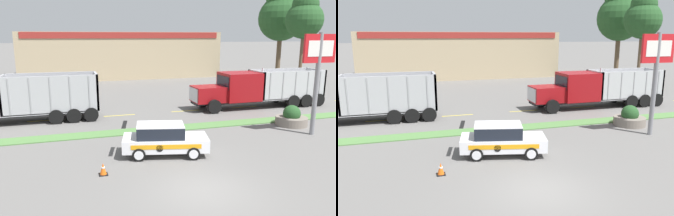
{
  "view_description": "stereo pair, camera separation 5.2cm",
  "coord_description": "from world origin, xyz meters",
  "views": [
    {
      "loc": [
        -4.77,
        -11.1,
        6.0
      ],
      "look_at": [
        1.21,
        8.88,
        1.39
      ],
      "focal_mm": 35.0,
      "sensor_mm": 36.0,
      "label": 1
    },
    {
      "loc": [
        -4.72,
        -11.12,
        6.0
      ],
      "look_at": [
        1.21,
        8.88,
        1.39
      ],
      "focal_mm": 35.0,
      "sensor_mm": 36.0,
      "label": 2
    }
  ],
  "objects": [
    {
      "name": "store_building_backdrop",
      "position": [
        2.69,
        39.56,
        3.27
      ],
      "size": [
        27.9,
        12.1,
        6.54
      ],
      "color": "tan",
      "rests_on": "ground_plane"
    },
    {
      "name": "centre_line_6",
      "position": [
        9.47,
        13.46,
        0.0
      ],
      "size": [
        2.4,
        0.14,
        0.01
      ],
      "primitive_type": "cube",
      "color": "yellow",
      "rests_on": "ground_plane"
    },
    {
      "name": "centre_line_3",
      "position": [
        -6.73,
        13.46,
        0.0
      ],
      "size": [
        2.4,
        0.14,
        0.01
      ],
      "primitive_type": "cube",
      "color": "yellow",
      "rests_on": "ground_plane"
    },
    {
      "name": "traffic_cone",
      "position": [
        -3.64,
        2.64,
        0.27
      ],
      "size": [
        0.39,
        0.39,
        0.55
      ],
      "color": "black",
      "rests_on": "ground_plane"
    },
    {
      "name": "store_sign_post",
      "position": [
        9.41,
        5.06,
        4.32
      ],
      "size": [
        2.2,
        0.28,
        6.22
      ],
      "color": "gray",
      "rests_on": "ground_plane"
    },
    {
      "name": "ground_plane",
      "position": [
        0.0,
        0.0,
        0.0
      ],
      "size": [
        600.0,
        600.0,
        0.0
      ],
      "primitive_type": "plane",
      "color": "slate"
    },
    {
      "name": "dump_truck_lead",
      "position": [
        9.63,
        13.17,
        1.56
      ],
      "size": [
        11.79,
        2.82,
        3.43
      ],
      "color": "black",
      "rests_on": "ground_plane"
    },
    {
      "name": "centre_line_7",
      "position": [
        14.87,
        13.46,
        0.0
      ],
      "size": [
        2.4,
        0.14,
        0.01
      ],
      "primitive_type": "cube",
      "color": "yellow",
      "rests_on": "ground_plane"
    },
    {
      "name": "grass_verge",
      "position": [
        0.0,
        8.78,
        0.03
      ],
      "size": [
        120.0,
        1.35,
        0.06
      ],
      "primitive_type": "cube",
      "color": "#517F42",
      "rests_on": "ground_plane"
    },
    {
      "name": "rally_car",
      "position": [
        -0.39,
        4.3,
        0.84
      ],
      "size": [
        4.61,
        2.71,
        1.66
      ],
      "color": "white",
      "rests_on": "ground_plane"
    },
    {
      "name": "centre_line_5",
      "position": [
        4.07,
        13.46,
        0.0
      ],
      "size": [
        2.4,
        0.14,
        0.01
      ],
      "primitive_type": "cube",
      "color": "yellow",
      "rests_on": "ground_plane"
    },
    {
      "name": "tree_behind_centre",
      "position": [
        21.74,
        26.55,
        8.75
      ],
      "size": [
        5.76,
        5.76,
        12.53
      ],
      "color": "brown",
      "rests_on": "ground_plane"
    },
    {
      "name": "stone_planter",
      "position": [
        9.59,
        7.31,
        0.48
      ],
      "size": [
        2.13,
        2.13,
        1.39
      ],
      "color": "slate",
      "rests_on": "ground_plane"
    },
    {
      "name": "tree_behind_left",
      "position": [
        20.42,
        20.43,
        8.06
      ],
      "size": [
        4.06,
        4.06,
        10.74
      ],
      "color": "brown",
      "rests_on": "ground_plane"
    },
    {
      "name": "centre_line_4",
      "position": [
        -1.33,
        13.46,
        0.0
      ],
      "size": [
        2.4,
        0.14,
        0.01
      ],
      "primitive_type": "cube",
      "color": "yellow",
      "rests_on": "ground_plane"
    }
  ]
}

